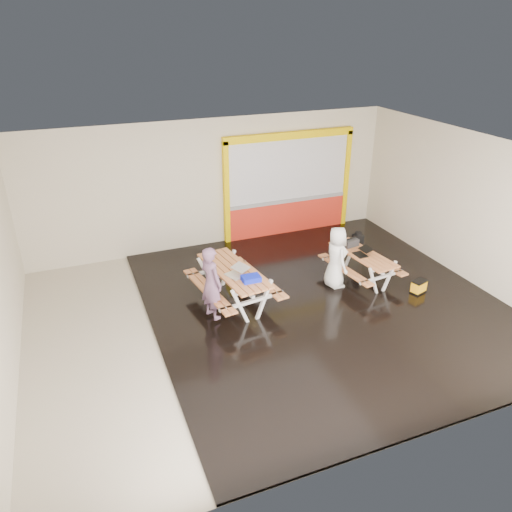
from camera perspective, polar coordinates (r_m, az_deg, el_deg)
name	(u,v)px	position (r m, az deg, el deg)	size (l,w,h in m)	color
room	(273,241)	(9.77, 1.95, 1.82)	(10.02, 8.02, 3.52)	beige
deck	(323,302)	(11.08, 7.79, -5.39)	(7.50, 7.98, 0.05)	black
kiosk	(288,187)	(14.08, 3.80, 8.09)	(3.88, 0.16, 3.00)	red
picnic_table_left	(233,278)	(10.64, -2.65, -2.56)	(1.77, 2.37, 0.88)	#CF824B
picnic_table_right	(362,260)	(11.90, 12.30, -0.46)	(1.47, 1.99, 0.74)	#CF824B
person_left	(211,283)	(9.97, -5.26, -3.15)	(0.58, 0.38, 1.59)	#6E4D69
person_right	(336,258)	(11.42, 9.36, -0.18)	(0.73, 0.48, 1.49)	white
laptop_left	(237,273)	(10.29, -2.28, -1.95)	(0.54, 0.51, 0.18)	silver
laptop_right	(362,253)	(11.74, 12.33, 0.39)	(0.40, 0.35, 0.16)	black
blue_pouch	(251,278)	(10.06, -0.58, -2.64)	(0.38, 0.27, 0.11)	#0F1EC8
toolbox	(351,243)	(12.12, 11.05, 1.51)	(0.40, 0.26, 0.22)	black
backpack	(358,241)	(12.66, 11.81, 1.78)	(0.28, 0.20, 0.45)	black
dark_case	(335,280)	(11.85, 9.23, -2.74)	(0.37, 0.28, 0.14)	black
fluke_bag	(419,287)	(11.85, 18.50, -3.42)	(0.40, 0.32, 0.30)	black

